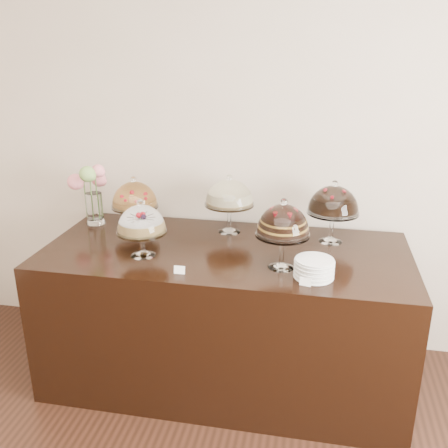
% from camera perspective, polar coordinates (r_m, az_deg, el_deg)
% --- Properties ---
extents(wall_back, '(5.00, 0.04, 3.00)m').
position_cam_1_polar(wall_back, '(3.34, 6.79, 9.94)').
color(wall_back, beige).
rests_on(wall_back, ground).
extents(display_counter, '(2.20, 1.00, 0.90)m').
position_cam_1_polar(display_counter, '(3.22, 0.17, -10.28)').
color(display_counter, black).
rests_on(display_counter, ground).
extents(cake_stand_sugar_sponge, '(0.29, 0.29, 0.34)m').
position_cam_1_polar(cake_stand_sugar_sponge, '(2.90, -9.43, 0.25)').
color(cake_stand_sugar_sponge, white).
rests_on(cake_stand_sugar_sponge, display_counter).
extents(cake_stand_choco_layer, '(0.30, 0.30, 0.40)m').
position_cam_1_polar(cake_stand_choco_layer, '(2.70, 6.76, 0.14)').
color(cake_stand_choco_layer, white).
rests_on(cake_stand_choco_layer, display_counter).
extents(cake_stand_cheesecake, '(0.32, 0.32, 0.39)m').
position_cam_1_polar(cake_stand_cheesecake, '(3.22, 0.61, 3.35)').
color(cake_stand_cheesecake, white).
rests_on(cake_stand_cheesecake, display_counter).
extents(cake_stand_dark_choco, '(0.32, 0.32, 0.40)m').
position_cam_1_polar(cake_stand_dark_choco, '(3.13, 12.41, 2.45)').
color(cake_stand_dark_choco, white).
rests_on(cake_stand_dark_choco, display_counter).
extents(cake_stand_fruit_tart, '(0.31, 0.31, 0.36)m').
position_cam_1_polar(cake_stand_fruit_tart, '(3.35, -10.20, 3.08)').
color(cake_stand_fruit_tart, white).
rests_on(cake_stand_fruit_tart, display_counter).
extents(flower_vase, '(0.27, 0.27, 0.43)m').
position_cam_1_polar(flower_vase, '(3.50, -14.99, 3.81)').
color(flower_vase, white).
rests_on(flower_vase, display_counter).
extents(plate_stack, '(0.21, 0.21, 0.10)m').
position_cam_1_polar(plate_stack, '(2.69, 10.25, -5.01)').
color(plate_stack, white).
rests_on(plate_stack, display_counter).
extents(price_card_left, '(0.06, 0.02, 0.04)m').
position_cam_1_polar(price_card_left, '(2.71, -5.12, -5.25)').
color(price_card_left, white).
rests_on(price_card_left, display_counter).
extents(price_card_right, '(0.06, 0.03, 0.04)m').
position_cam_1_polar(price_card_right, '(2.61, 9.29, -6.53)').
color(price_card_right, white).
rests_on(price_card_right, display_counter).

